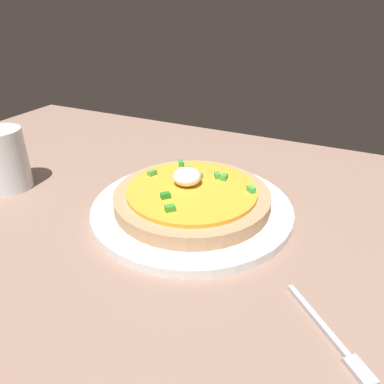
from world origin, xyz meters
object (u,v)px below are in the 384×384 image
at_px(pizza, 192,196).
at_px(cup_near, 5,162).
at_px(plate, 192,208).
at_px(fork, 333,338).

distance_m(pizza, cup_near, 0.31).
height_order(plate, cup_near, cup_near).
distance_m(plate, cup_near, 0.31).
distance_m(plate, pizza, 0.02).
bearing_deg(plate, pizza, -41.38).
height_order(plate, pizza, pizza).
bearing_deg(plate, fork, 145.52).
bearing_deg(cup_near, pizza, -168.89).
distance_m(pizza, fork, 0.26).
xyz_separation_m(plate, pizza, (0.00, -0.00, 0.02)).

